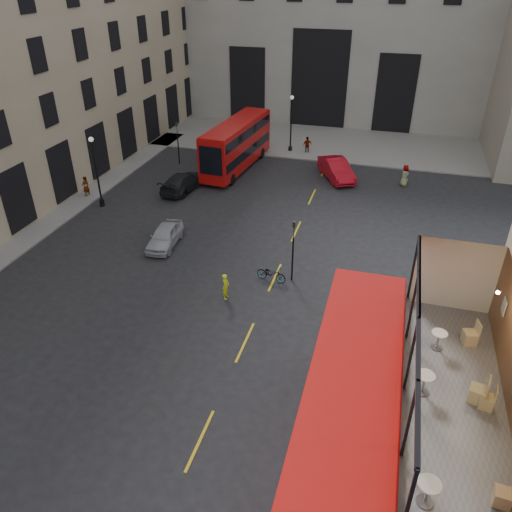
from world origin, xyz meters
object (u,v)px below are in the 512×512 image
(bus_far, at_px, (237,143))
(car_c, at_px, (183,182))
(bus_near, at_px, (348,427))
(cafe_chair_a, at_px, (503,497))
(cafe_chair_b, at_px, (478,394))
(cafe_chair_d, at_px, (470,337))
(pedestrian_c, at_px, (307,145))
(street_lamp_b, at_px, (291,127))
(cafe_table_mid, at_px, (425,381))
(cafe_chair_c, at_px, (487,401))
(cyclist, at_px, (226,286))
(pedestrian_d, at_px, (405,176))
(street_lamp_a, at_px, (97,176))
(car_b, at_px, (336,169))
(pedestrian_e, at_px, (86,187))
(cafe_table_near, at_px, (428,490))
(pedestrian_a, at_px, (204,154))
(traffic_light_far, at_px, (178,138))
(car_a, at_px, (165,236))
(pedestrian_b, at_px, (247,158))
(bicycle, at_px, (271,274))
(cafe_table_far, at_px, (439,338))
(traffic_light_near, at_px, (293,244))

(bus_far, height_order, car_c, bus_far)
(bus_near, distance_m, cafe_chair_a, 5.24)
(cafe_chair_b, relative_size, cafe_chair_d, 1.07)
(bus_near, xyz_separation_m, pedestrian_c, (-7.83, 34.23, -2.02))
(street_lamp_b, relative_size, cafe_table_mid, 7.39)
(cafe_chair_c, relative_size, cafe_chair_d, 0.90)
(cyclist, bearing_deg, cafe_chair_c, -135.19)
(pedestrian_c, xyz_separation_m, pedestrian_d, (9.17, -5.65, 0.08))
(street_lamp_a, xyz_separation_m, cafe_table_mid, (22.56, -17.83, 2.68))
(bus_far, height_order, car_b, bus_far)
(bus_far, height_order, pedestrian_e, bus_far)
(car_b, distance_m, cafe_table_near, 32.88)
(street_lamp_b, height_order, pedestrian_a, street_lamp_b)
(bus_near, relative_size, pedestrian_d, 7.11)
(car_c, relative_size, cafe_chair_b, 5.04)
(street_lamp_b, bearing_deg, cafe_chair_c, -68.49)
(traffic_light_far, relative_size, car_a, 0.97)
(bus_far, xyz_separation_m, cafe_chair_b, (16.70, -28.06, 2.56))
(street_lamp_a, xyz_separation_m, car_a, (7.18, -4.22, -1.73))
(pedestrian_b, bearing_deg, bicycle, -106.69)
(cyclist, distance_m, cafe_chair_b, 14.97)
(street_lamp_a, bearing_deg, cyclist, -34.11)
(cyclist, distance_m, pedestrian_a, 21.38)
(traffic_light_far, height_order, cafe_table_far, cafe_table_far)
(car_b, height_order, cafe_table_far, cafe_table_far)
(cafe_table_near, xyz_separation_m, cafe_chair_c, (1.76, 3.66, -0.24))
(cafe_table_near, relative_size, cafe_table_mid, 1.02)
(bus_far, relative_size, car_a, 2.70)
(bus_near, relative_size, cafe_table_mid, 17.50)
(cafe_chair_b, bearing_deg, bus_far, 120.75)
(street_lamp_a, distance_m, street_lamp_b, 19.42)
(traffic_light_near, height_order, cyclist, traffic_light_near)
(car_c, xyz_separation_m, cafe_chair_a, (19.68, -25.57, 4.14))
(cafe_chair_a, bearing_deg, car_b, 104.58)
(pedestrian_b, xyz_separation_m, cafe_chair_a, (16.22, -31.83, 4.00))
(cyclist, bearing_deg, pedestrian_c, -5.92)
(traffic_light_near, relative_size, pedestrian_c, 2.34)
(car_b, bearing_deg, bus_near, -110.13)
(car_c, xyz_separation_m, pedestrian_b, (3.45, 6.26, 0.14))
(cafe_table_far, relative_size, cafe_chair_b, 0.69)
(bicycle, relative_size, cafe_table_far, 2.66)
(pedestrian_a, xyz_separation_m, cafe_chair_a, (20.26, -31.87, 3.97))
(car_b, relative_size, pedestrian_d, 2.83)
(cafe_chair_b, distance_m, cafe_chair_d, 2.75)
(car_b, bearing_deg, traffic_light_near, -119.41)
(car_a, xyz_separation_m, pedestrian_b, (1.02, 14.94, 0.18))
(car_b, xyz_separation_m, cafe_chair_b, (7.90, -28.12, 4.07))
(traffic_light_near, bearing_deg, street_lamp_b, 102.80)
(pedestrian_c, bearing_deg, cafe_table_near, 73.20)
(bus_far, bearing_deg, street_lamp_a, -125.77)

